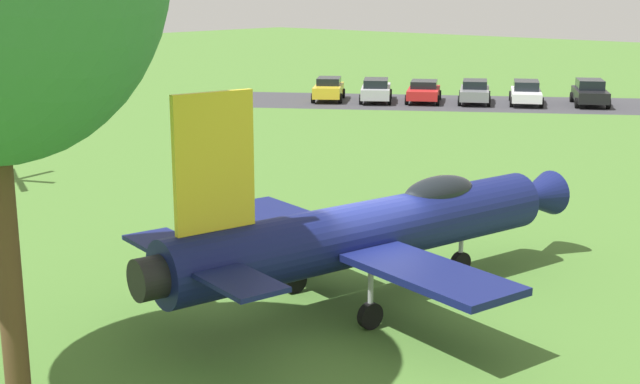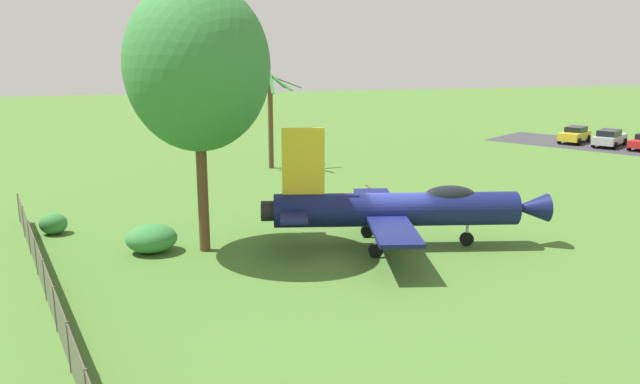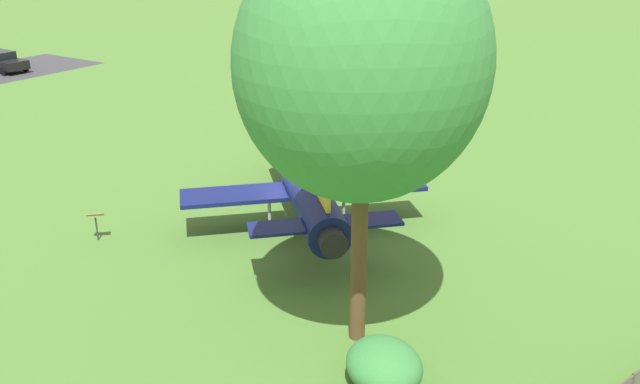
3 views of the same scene
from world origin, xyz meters
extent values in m
plane|color=#47722D|center=(0.00, 0.00, 0.00)|extent=(200.00, 200.00, 0.00)
cube|color=#38383D|center=(-18.08, 31.69, 0.00)|extent=(29.70, 23.40, 0.00)
cylinder|color=#111951|center=(0.00, 0.00, 1.68)|extent=(3.60, 10.61, 1.45)
cone|color=#111951|center=(1.21, 5.74, 1.68)|extent=(1.54, 1.82, 1.24)
cylinder|color=black|center=(-1.14, -5.40, 1.68)|extent=(0.98, 0.77, 0.87)
ellipsoid|color=black|center=(0.48, 2.27, 2.30)|extent=(1.33, 2.34, 0.84)
cube|color=yellow|center=(-0.83, -3.92, 3.82)|extent=(0.51, 1.79, 2.83)
cube|color=#111951|center=(-2.75, 0.04, 1.50)|extent=(4.20, 2.47, 0.16)
cube|color=#111951|center=(2.53, -1.07, 1.50)|extent=(4.20, 2.47, 0.16)
cube|color=#111951|center=(-2.51, -3.99, 1.82)|extent=(1.99, 1.45, 0.10)
cube|color=#111951|center=(0.68, -4.67, 1.82)|extent=(1.99, 1.45, 0.10)
cylinder|color=#A5A8AD|center=(0.65, 3.09, 0.92)|extent=(0.12, 0.12, 1.23)
cylinder|color=black|center=(0.65, 3.09, 0.30)|extent=(0.30, 0.62, 0.60)
cylinder|color=#A5A8AD|center=(-1.61, -0.74, 0.92)|extent=(0.12, 0.12, 1.23)
cylinder|color=black|center=(-1.61, -0.74, 0.30)|extent=(0.30, 0.62, 0.60)
cylinder|color=#A5A8AD|center=(1.18, -1.33, 0.92)|extent=(0.12, 0.12, 1.23)
cylinder|color=black|center=(1.18, -1.33, 0.30)|extent=(0.30, 0.62, 0.60)
cylinder|color=brown|center=(-1.58, -8.09, 3.00)|extent=(0.45, 0.45, 5.99)
cylinder|color=#333333|center=(-7.64, 1.36, 0.45)|extent=(0.06, 0.06, 0.90)
cube|color=olive|center=(-7.64, 1.36, 1.02)|extent=(0.67, 0.52, 0.25)
cube|color=black|center=(-11.07, 36.33, 0.66)|extent=(3.92, 4.80, 0.68)
cube|color=black|center=(-11.26, 36.64, 1.29)|extent=(2.55, 2.80, 0.58)
cylinder|color=black|center=(-9.50, 35.55, 0.32)|extent=(0.52, 0.66, 0.64)
cylinder|color=black|center=(-11.08, 34.59, 0.32)|extent=(0.52, 0.66, 0.64)
cylinder|color=black|center=(-11.05, 38.08, 0.32)|extent=(0.52, 0.66, 0.64)
cylinder|color=black|center=(-12.63, 37.11, 0.32)|extent=(0.52, 0.66, 0.64)
cube|color=silver|center=(-14.33, 34.17, 0.60)|extent=(3.95, 5.02, 0.56)
cube|color=black|center=(-14.53, 34.50, 1.17)|extent=(2.55, 2.90, 0.57)
cylinder|color=black|center=(-12.77, 33.27, 0.32)|extent=(0.51, 0.66, 0.64)
cylinder|color=black|center=(-14.32, 32.36, 0.32)|extent=(0.51, 0.66, 0.64)
cylinder|color=black|center=(-14.35, 35.98, 0.32)|extent=(0.51, 0.66, 0.64)
cylinder|color=black|center=(-15.90, 35.08, 0.32)|extent=(0.51, 0.66, 0.64)
cube|color=slate|center=(-17.00, 32.41, 0.63)|extent=(3.80, 4.70, 0.63)
cube|color=black|center=(-17.19, 32.71, 1.19)|extent=(2.46, 2.74, 0.49)
cylinder|color=black|center=(-15.49, 31.62, 0.32)|extent=(0.52, 0.66, 0.64)
cylinder|color=black|center=(-17.01, 30.70, 0.32)|extent=(0.52, 0.66, 0.64)
cylinder|color=black|center=(-16.99, 34.11, 0.32)|extent=(0.52, 0.66, 0.64)
cylinder|color=black|center=(-18.52, 33.20, 0.32)|extent=(0.52, 0.66, 0.64)
cube|color=red|center=(-19.70, 30.63, 0.61)|extent=(3.84, 4.58, 0.59)
cube|color=black|center=(-19.87, 30.91, 1.14)|extent=(2.53, 2.70, 0.45)
cylinder|color=black|center=(-18.15, 29.96, 0.32)|extent=(0.52, 0.66, 0.64)
cylinder|color=black|center=(-19.79, 28.94, 0.32)|extent=(0.52, 0.66, 0.64)
cylinder|color=black|center=(-19.60, 32.31, 0.32)|extent=(0.52, 0.66, 0.64)
cylinder|color=black|center=(-21.24, 31.29, 0.32)|extent=(0.52, 0.66, 0.64)
cube|color=#B2B5BA|center=(-22.25, 28.94, 0.66)|extent=(4.26, 4.90, 0.67)
cube|color=black|center=(-22.02, 28.63, 1.24)|extent=(2.68, 2.89, 0.51)
cylinder|color=black|center=(-23.90, 29.68, 0.32)|extent=(0.56, 0.65, 0.64)
cylinder|color=black|center=(-22.45, 30.74, 0.32)|extent=(0.56, 0.65, 0.64)
cylinder|color=black|center=(-22.04, 27.14, 0.32)|extent=(0.56, 0.65, 0.64)
cylinder|color=black|center=(-20.59, 28.20, 0.32)|extent=(0.56, 0.65, 0.64)
cube|color=gold|center=(-24.83, 27.23, 0.67)|extent=(3.86, 4.38, 0.70)
cube|color=black|center=(-25.03, 27.50, 1.24)|extent=(2.45, 2.61, 0.46)
cylinder|color=black|center=(-23.32, 26.64, 0.32)|extent=(0.56, 0.65, 0.64)
cylinder|color=black|center=(-24.72, 25.61, 0.32)|extent=(0.56, 0.65, 0.64)
cylinder|color=black|center=(-24.94, 28.85, 0.32)|extent=(0.56, 0.65, 0.64)
cylinder|color=black|center=(-26.34, 27.82, 0.32)|extent=(0.56, 0.65, 0.64)
camera|label=1|loc=(12.05, -15.24, 7.26)|focal=48.55mm
camera|label=2|loc=(24.51, -9.82, 8.46)|focal=35.20mm
camera|label=3|loc=(-8.92, -22.46, 10.89)|focal=37.49mm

